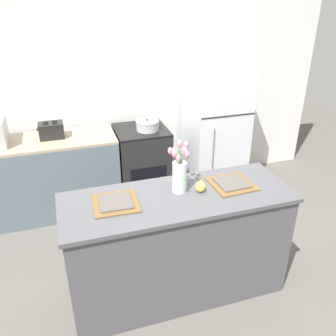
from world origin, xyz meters
The scene contains 12 objects.
ground_plane centered at (0.00, 0.00, 0.00)m, with size 10.00×10.00×0.00m, color #59544F.
back_wall centered at (0.00, 2.00, 1.35)m, with size 5.20×0.08×2.70m.
kitchen_island centered at (0.00, 0.00, 0.48)m, with size 1.80×0.66×0.96m.
back_counter centered at (-1.06, 1.60, 0.46)m, with size 1.68×0.60×0.92m.
stove_range centered at (0.10, 1.60, 0.46)m, with size 0.60×0.61×0.92m.
refrigerator centered at (1.05, 1.60, 0.87)m, with size 0.68×0.67×1.74m.
flower_vase centered at (0.04, 0.07, 1.12)m, with size 0.17×0.18×0.41m.
pear_figurine centered at (0.19, 0.01, 1.01)m, with size 0.08×0.08×0.13m.
plate_setting_left centered at (-0.47, 0.04, 0.97)m, with size 0.34×0.34×0.02m.
plate_setting_right centered at (0.47, 0.04, 0.97)m, with size 0.34×0.34×0.02m.
toaster centered at (-0.89, 1.63, 1.00)m, with size 0.28×0.18×0.17m.
cooking_pot centered at (0.16, 1.54, 0.97)m, with size 0.27×0.27×0.14m.
Camera 1 is at (-0.78, -2.20, 2.38)m, focal length 38.00 mm.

